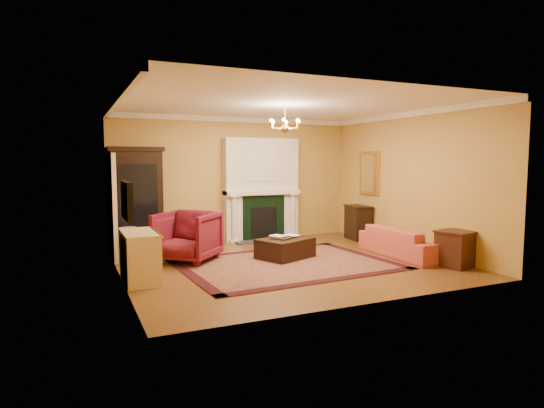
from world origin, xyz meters
TOP-DOWN VIEW (x-y plane):
  - floor at (0.00, 0.00)m, footprint 6.00×5.50m
  - ceiling at (0.00, 0.00)m, footprint 6.00×5.50m
  - wall_back at (0.00, 2.76)m, footprint 6.00×0.02m
  - wall_front at (0.00, -2.76)m, footprint 6.00×0.02m
  - wall_left at (-3.01, 0.00)m, footprint 0.02×5.50m
  - wall_right at (3.01, 0.00)m, footprint 0.02×5.50m
  - fireplace at (0.60, 2.57)m, footprint 1.90×0.70m
  - crown_molding at (0.00, 0.96)m, footprint 6.00×5.50m
  - doorway at (-2.95, 1.70)m, footprint 0.08×1.05m
  - tv_panel at (-2.95, -0.60)m, footprint 0.09×0.95m
  - gilt_mirror at (2.97, 1.40)m, footprint 0.06×0.76m
  - chandelier at (-0.00, 0.00)m, footprint 0.63×0.55m
  - oriental_rug at (-0.05, -0.15)m, footprint 4.04×3.13m
  - china_cabinet at (-2.40, 2.49)m, footprint 1.09×0.52m
  - wingback_armchair at (-1.68, 0.87)m, footprint 1.43×1.42m
  - pedestal_table at (-2.70, 1.59)m, footprint 0.35×0.35m
  - commode at (-2.73, -0.25)m, footprint 0.52×1.09m
  - coral_sofa at (2.47, -0.49)m, footprint 0.64×2.06m
  - end_table at (2.72, -1.60)m, footprint 0.66×0.66m
  - console_table at (2.78, 1.58)m, footprint 0.53×0.79m
  - leather_ottoman at (0.18, 0.34)m, footprint 1.25×1.10m
  - ottoman_tray at (0.13, 0.34)m, footprint 0.51×0.48m
  - book_a at (-0.05, 0.38)m, footprint 0.22×0.12m
  - book_b at (0.27, 0.38)m, footprint 0.20×0.11m
  - topiary_left at (0.01, 2.53)m, footprint 0.16×0.16m
  - topiary_right at (1.25, 2.53)m, footprint 0.15×0.15m

SIDE VIEW (x-z plane):
  - floor at x=0.00m, z-range -0.02..0.00m
  - oriental_rug at x=-0.05m, z-range 0.00..0.02m
  - leather_ottoman at x=0.18m, z-range 0.02..0.40m
  - end_table at x=2.72m, z-range 0.00..0.64m
  - pedestal_table at x=-2.70m, z-range 0.05..0.68m
  - coral_sofa at x=2.47m, z-range 0.00..0.80m
  - commode at x=-2.73m, z-range 0.00..0.81m
  - console_table at x=2.78m, z-range 0.00..0.82m
  - ottoman_tray at x=0.13m, z-range 0.40..0.43m
  - wingback_armchair at x=-1.68m, z-range 0.00..1.07m
  - book_b at x=0.27m, z-range 0.43..0.72m
  - book_a at x=-0.05m, z-range 0.43..0.74m
  - doorway at x=-2.95m, z-range 0.00..2.10m
  - china_cabinet at x=-2.40m, z-range 0.00..2.15m
  - fireplace at x=0.60m, z-range -0.06..2.44m
  - tv_panel at x=-2.95m, z-range 1.06..1.64m
  - topiary_right at x=1.25m, z-range 1.25..1.64m
  - topiary_left at x=0.01m, z-range 1.25..1.68m
  - wall_back at x=0.00m, z-range 0.00..3.00m
  - wall_front at x=0.00m, z-range 0.00..3.00m
  - wall_left at x=-3.01m, z-range 0.00..3.00m
  - wall_right at x=3.01m, z-range 0.00..3.00m
  - gilt_mirror at x=2.97m, z-range 1.12..2.17m
  - chandelier at x=0.00m, z-range 2.34..2.87m
  - crown_molding at x=0.00m, z-range 2.88..3.00m
  - ceiling at x=0.00m, z-range 3.00..3.02m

